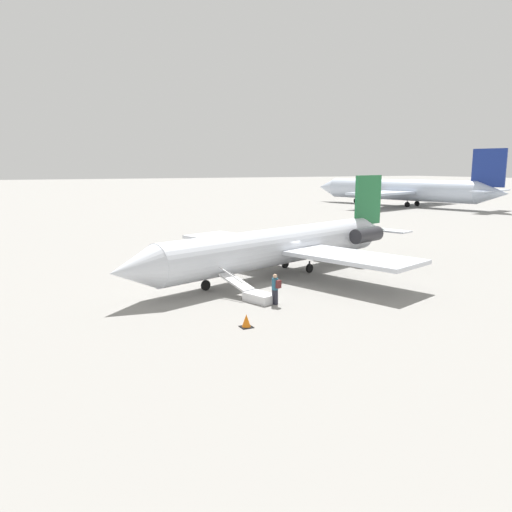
% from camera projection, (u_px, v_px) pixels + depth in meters
% --- Properties ---
extents(ground_plane, '(600.00, 600.00, 0.00)m').
position_uv_depth(ground_plane, '(278.00, 274.00, 35.69)').
color(ground_plane, gray).
extents(airplane_main, '(26.22, 20.16, 6.88)m').
position_uv_depth(airplane_main, '(287.00, 245.00, 35.95)').
color(airplane_main, silver).
rests_on(airplane_main, ground).
extents(airplane_taxiing_distant, '(30.62, 40.04, 10.66)m').
position_uv_depth(airplane_taxiing_distant, '(403.00, 190.00, 97.32)').
color(airplane_taxiing_distant, silver).
rests_on(airplane_taxiing_distant, ground).
extents(boarding_stairs, '(2.26, 4.13, 1.71)m').
position_uv_depth(boarding_stairs, '(255.00, 294.00, 28.67)').
color(boarding_stairs, silver).
rests_on(boarding_stairs, ground).
extents(passenger, '(0.43, 0.57, 1.74)m').
position_uv_depth(passenger, '(275.00, 287.00, 27.69)').
color(passenger, '#23232D').
rests_on(passenger, ground).
extents(traffic_cone_near_stairs, '(0.59, 0.59, 0.65)m').
position_uv_depth(traffic_cone_near_stairs, '(246.00, 321.00, 23.87)').
color(traffic_cone_near_stairs, black).
rests_on(traffic_cone_near_stairs, ground).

